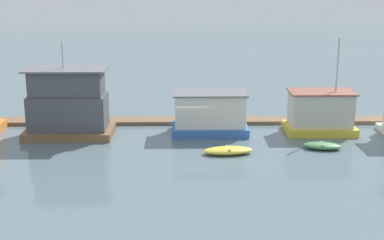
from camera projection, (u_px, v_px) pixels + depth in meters
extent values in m
plane|color=slate|center=(192.00, 134.00, 41.91)|extent=(200.00, 200.00, 0.00)
cube|color=brown|center=(191.00, 121.00, 45.22)|extent=(51.00, 1.89, 0.30)
cube|color=brown|center=(70.00, 132.00, 41.37)|extent=(6.67, 3.86, 0.60)
cube|color=#4C4C51|center=(69.00, 112.00, 40.96)|extent=(5.80, 2.99, 2.64)
cube|color=#4C4C51|center=(67.00, 83.00, 40.37)|extent=(5.40, 2.59, 1.92)
cube|color=slate|center=(66.00, 69.00, 40.11)|extent=(6.10, 3.29, 0.12)
cylinder|color=#B2B2B7|center=(62.00, 55.00, 39.82)|extent=(0.12, 0.12, 2.08)
cube|color=#3866B7|center=(210.00, 129.00, 42.06)|extent=(5.91, 3.33, 0.66)
cube|color=silver|center=(210.00, 109.00, 41.65)|extent=(5.39, 2.81, 2.52)
cube|color=slate|center=(210.00, 93.00, 41.31)|extent=(5.69, 3.11, 0.12)
cube|color=gold|center=(319.00, 129.00, 42.30)|extent=(5.39, 3.32, 0.60)
cube|color=beige|center=(320.00, 109.00, 41.89)|extent=(4.71, 2.64, 2.60)
cube|color=brown|center=(321.00, 92.00, 41.54)|extent=(5.01, 2.94, 0.12)
cylinder|color=#B2B2B7|center=(338.00, 65.00, 41.01)|extent=(0.12, 0.12, 4.16)
ellipsoid|color=yellow|center=(228.00, 150.00, 37.09)|extent=(3.57, 1.78, 0.50)
cube|color=#997F60|center=(228.00, 148.00, 37.04)|extent=(0.28, 1.21, 0.08)
ellipsoid|color=#47844C|center=(322.00, 146.00, 38.17)|extent=(2.88, 1.75, 0.47)
cube|color=#997F60|center=(322.00, 144.00, 38.13)|extent=(0.35, 1.11, 0.08)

